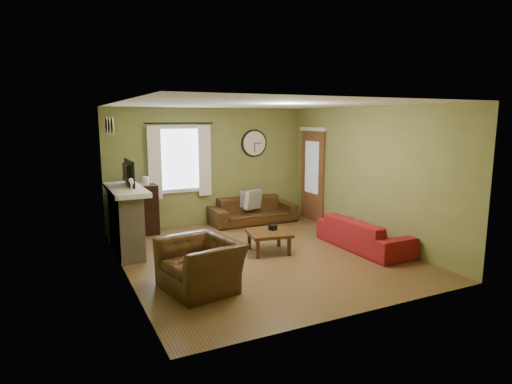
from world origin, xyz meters
name	(u,v)px	position (x,y,z in m)	size (l,w,h in m)	color
floor	(261,255)	(0.00, 0.00, 0.00)	(4.60, 5.20, 0.00)	brown
ceiling	(261,104)	(0.00, 0.00, 2.60)	(4.60, 5.20, 0.00)	white
wall_left	(122,191)	(-2.30, 0.00, 1.30)	(0.00, 5.20, 2.60)	olive
wall_right	(367,174)	(2.30, 0.00, 1.30)	(0.00, 5.20, 2.60)	olive
wall_back	(209,167)	(0.00, 2.60, 1.30)	(4.60, 0.00, 2.60)	olive
wall_front	(360,210)	(0.00, -2.60, 1.30)	(4.60, 0.00, 2.60)	olive
fireplace	(126,223)	(-2.10, 1.15, 0.55)	(0.40, 1.40, 1.10)	#9E866C
firebox	(137,235)	(-1.91, 1.15, 0.30)	(0.04, 0.60, 0.55)	black
mantel	(126,190)	(-2.07, 1.15, 1.14)	(0.58, 1.60, 0.08)	white
tv	(125,176)	(-2.05, 1.30, 1.35)	(0.60, 0.08, 0.35)	black
tv_screen	(129,173)	(-1.97, 1.30, 1.41)	(0.02, 0.62, 0.36)	#994C3F
medallion_left	(112,126)	(-2.28, 0.80, 2.25)	(0.28, 0.28, 0.03)	white
medallion_mid	(109,125)	(-2.28, 1.15, 2.25)	(0.28, 0.28, 0.03)	white
medallion_right	(107,125)	(-2.28, 1.50, 2.25)	(0.28, 0.28, 0.03)	white
window_pane	(179,159)	(-0.70, 2.58, 1.50)	(1.00, 0.02, 1.30)	silver
curtain_rod	(179,123)	(-0.70, 2.48, 2.27)	(0.03, 0.03, 1.50)	black
curtain_left	(155,163)	(-1.25, 2.48, 1.45)	(0.28, 0.04, 1.55)	white
curtain_right	(205,161)	(-0.15, 2.48, 1.45)	(0.28, 0.04, 1.55)	white
wall_clock	(254,143)	(1.10, 2.55, 1.80)	(0.64, 0.06, 0.64)	white
door	(312,176)	(2.27, 1.85, 1.05)	(0.05, 0.90, 2.10)	brown
bookshelf	(136,211)	(-1.72, 2.25, 0.51)	(0.87, 0.37, 1.03)	black
book	(137,189)	(-1.67, 2.25, 0.96)	(0.19, 0.25, 0.02)	#412611
sofa_brown	(253,210)	(0.90, 2.19, 0.29)	(1.98, 0.77, 0.58)	#39220F
pillow_left	(253,199)	(0.88, 2.16, 0.55)	(0.43, 0.13, 0.43)	gray
pillow_right	(248,199)	(0.79, 2.25, 0.55)	(0.36, 0.11, 0.36)	gray
sofa_red	(364,233)	(1.86, -0.49, 0.28)	(1.94, 0.76, 0.57)	maroon
armchair	(201,265)	(-1.44, -1.00, 0.35)	(1.07, 0.94, 0.70)	#39220F
coffee_table	(269,242)	(0.19, 0.06, 0.19)	(0.71, 0.71, 0.38)	#412611
tissue_box	(273,229)	(0.31, 0.14, 0.40)	(0.12, 0.12, 0.09)	black
wine_glass_a	(132,186)	(-2.05, 0.62, 1.27)	(0.06, 0.06, 0.18)	white
wine_glass_b	(131,185)	(-2.05, 0.70, 1.29)	(0.07, 0.07, 0.21)	white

